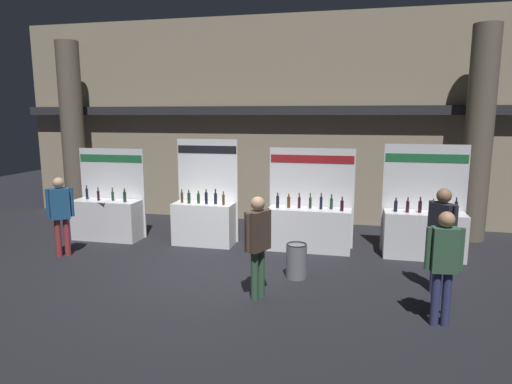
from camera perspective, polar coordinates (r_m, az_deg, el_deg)
The scene contains 11 objects.
ground_plane at distance 8.77m, azimuth -5.56°, elevation -10.35°, with size 29.22×29.22×0.00m, color black.
hall_colonnade at distance 12.60m, azimuth 0.73°, elevation 8.93°, with size 14.61×1.44×5.72m.
exhibitor_booth_0 at distance 11.51m, azimuth -18.51°, elevation -2.93°, with size 1.72×0.72×2.21m.
exhibitor_booth_1 at distance 10.55m, azimuth -6.65°, elevation -3.40°, with size 1.48×0.66×2.47m.
exhibitor_booth_2 at distance 10.12m, azimuth 6.87°, elevation -4.18°, with size 1.94×0.66×2.28m.
exhibitor_booth_3 at distance 10.17m, azimuth 20.75°, elevation -4.56°, with size 1.74×0.66×2.41m.
trash_bin at distance 8.43m, azimuth 5.22°, elevation -8.80°, with size 0.39×0.39×0.66m.
visitor_1 at distance 6.90m, azimuth 22.99°, elevation -7.95°, with size 0.53×0.26×1.70m.
visitor_2 at distance 8.05m, azimuth 22.74°, elevation -4.70°, with size 0.42×0.46×1.84m.
visitor_3 at distance 10.35m, azimuth -23.84°, elevation -2.05°, with size 0.45×0.43×1.73m.
visitor_4 at distance 7.29m, azimuth 0.23°, elevation -5.90°, with size 0.39×0.54×1.73m.
Camera 1 is at (2.62, -7.80, 3.02)m, focal length 31.11 mm.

